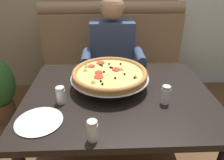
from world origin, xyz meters
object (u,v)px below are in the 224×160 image
(dining_table, at_px, (119,105))
(shaker_pepper_flakes, at_px, (93,132))
(plate_near_left, at_px, (39,120))
(booth_bench, at_px, (113,75))
(pizza, at_px, (110,74))
(shaker_parmesan, at_px, (165,96))
(shaker_oregano, at_px, (61,96))
(patio_chair, at_px, (196,32))
(diner_main, at_px, (113,58))

(dining_table, bearing_deg, shaker_pepper_flakes, -111.01)
(plate_near_left, bearing_deg, booth_bench, 69.55)
(pizza, height_order, shaker_parmesan, pizza)
(shaker_oregano, xyz_separation_m, shaker_pepper_flakes, (0.20, -0.32, 0.00))
(dining_table, relative_size, patio_chair, 1.39)
(booth_bench, relative_size, plate_near_left, 6.21)
(booth_bench, height_order, shaker_pepper_flakes, booth_bench)
(dining_table, xyz_separation_m, diner_main, (-0.01, 0.66, 0.07))
(dining_table, bearing_deg, pizza, 120.48)
(pizza, distance_m, shaker_oregano, 0.35)
(pizza, height_order, shaker_pepper_flakes, pizza)
(diner_main, bearing_deg, shaker_parmesan, -69.88)
(pizza, bearing_deg, booth_bench, 86.00)
(dining_table, bearing_deg, shaker_parmesan, -21.80)
(booth_bench, relative_size, shaker_oregano, 14.84)
(booth_bench, height_order, dining_table, booth_bench)
(booth_bench, xyz_separation_m, pizza, (-0.06, -0.83, 0.43))
(shaker_parmesan, height_order, plate_near_left, shaker_parmesan)
(diner_main, xyz_separation_m, patio_chair, (1.40, 1.45, -0.19))
(dining_table, height_order, pizza, pizza)
(booth_bench, relative_size, dining_table, 1.29)
(booth_bench, xyz_separation_m, plate_near_left, (-0.44, -1.18, 0.34))
(shaker_oregano, bearing_deg, booth_bench, 70.62)
(plate_near_left, bearing_deg, patio_chair, 52.31)
(shaker_oregano, relative_size, shaker_pepper_flakes, 0.95)
(dining_table, bearing_deg, diner_main, 91.30)
(pizza, xyz_separation_m, shaker_oregano, (-0.29, -0.17, -0.05))
(booth_bench, bearing_deg, dining_table, -90.00)
(plate_near_left, bearing_deg, diner_main, 65.04)
(dining_table, height_order, shaker_parmesan, shaker_parmesan)
(pizza, relative_size, patio_chair, 0.60)
(shaker_oregano, bearing_deg, plate_near_left, -116.22)
(shaker_pepper_flakes, xyz_separation_m, patio_chair, (1.54, 2.50, -0.25))
(pizza, bearing_deg, shaker_oregano, -149.31)
(diner_main, bearing_deg, shaker_oregano, -114.65)
(dining_table, distance_m, plate_near_left, 0.52)
(booth_bench, bearing_deg, shaker_pepper_flakes, -96.54)
(diner_main, distance_m, shaker_pepper_flakes, 1.06)
(pizza, height_order, patio_chair, pizza)
(dining_table, relative_size, shaker_pepper_flakes, 10.92)
(diner_main, relative_size, plate_near_left, 5.12)
(dining_table, bearing_deg, booth_bench, 90.00)
(dining_table, distance_m, diner_main, 0.66)
(diner_main, distance_m, shaker_oregano, 0.81)
(dining_table, xyz_separation_m, shaker_parmesan, (0.27, -0.11, 0.14))
(plate_near_left, height_order, patio_chair, patio_chair)
(pizza, bearing_deg, patio_chair, 54.32)
(booth_bench, distance_m, pizza, 0.93)
(shaker_pepper_flakes, distance_m, plate_near_left, 0.32)
(dining_table, xyz_separation_m, pizza, (-0.06, 0.10, 0.19))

